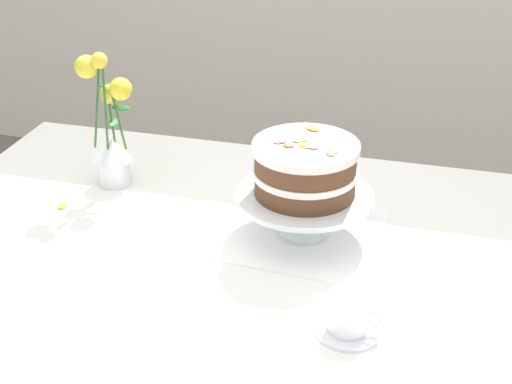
# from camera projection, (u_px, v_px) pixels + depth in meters

# --- Properties ---
(dining_table) EXTENTS (1.40, 1.00, 0.74)m
(dining_table) POSITION_uv_depth(u_px,v_px,m) (222.00, 289.00, 1.60)
(dining_table) COLOR white
(dining_table) RESTS_ON ground
(linen_napkin) EXTENTS (0.34, 0.34, 0.00)m
(linen_napkin) POSITION_uv_depth(u_px,v_px,m) (303.00, 233.00, 1.62)
(linen_napkin) COLOR white
(linen_napkin) RESTS_ON dining_table
(cake_stand) EXTENTS (0.29, 0.29, 0.10)m
(cake_stand) POSITION_uv_depth(u_px,v_px,m) (304.00, 200.00, 1.58)
(cake_stand) COLOR silver
(cake_stand) RESTS_ON linen_napkin
(layer_cake) EXTENTS (0.22, 0.22, 0.12)m
(layer_cake) POSITION_uv_depth(u_px,v_px,m) (305.00, 168.00, 1.55)
(layer_cake) COLOR brown
(layer_cake) RESTS_ON cake_stand
(flower_vase) EXTENTS (0.13, 0.09, 0.33)m
(flower_vase) POSITION_uv_depth(u_px,v_px,m) (110.00, 133.00, 1.77)
(flower_vase) COLOR silver
(flower_vase) RESTS_ON dining_table
(teacup) EXTENTS (0.12, 0.12, 0.06)m
(teacup) POSITION_uv_depth(u_px,v_px,m) (349.00, 319.00, 1.32)
(teacup) COLOR white
(teacup) RESTS_ON dining_table
(loose_petal_0) EXTENTS (0.03, 0.04, 0.01)m
(loose_petal_0) POSITION_uv_depth(u_px,v_px,m) (63.00, 205.00, 1.73)
(loose_petal_0) COLOR orange
(loose_petal_0) RESTS_ON dining_table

